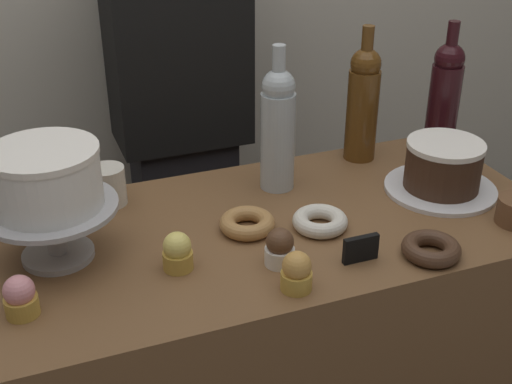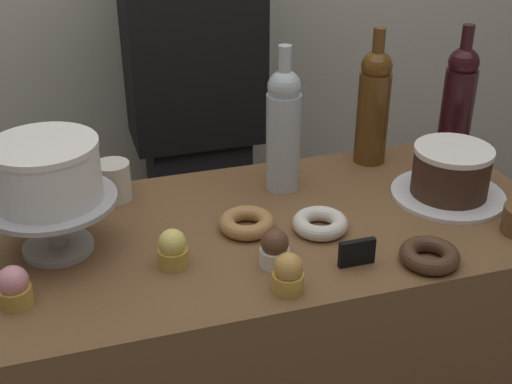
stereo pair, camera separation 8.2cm
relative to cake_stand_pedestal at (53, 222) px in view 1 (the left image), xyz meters
name	(u,v)px [view 1 (the left image)]	position (x,y,z in m)	size (l,w,h in m)	color
cake_stand_pedestal	(53,222)	(0.00, 0.00, 0.00)	(0.24, 0.24, 0.11)	#B2B2B7
white_layer_cake	(46,177)	(0.00, 0.00, 0.09)	(0.20, 0.20, 0.11)	white
silver_serving_platter	(440,188)	(0.83, -0.03, -0.07)	(0.25, 0.25, 0.01)	white
chocolate_round_cake	(443,165)	(0.83, -0.03, -0.01)	(0.17, 0.17, 0.11)	#3D2619
wine_bottle_amber	(363,102)	(0.74, 0.19, 0.07)	(0.08, 0.08, 0.33)	#5B3814
wine_bottle_clear	(278,127)	(0.50, 0.12, 0.07)	(0.08, 0.08, 0.33)	#B2BCC1
wine_bottle_dark_red	(444,96)	(0.95, 0.16, 0.07)	(0.08, 0.08, 0.33)	black
cupcake_lemon	(177,252)	(0.20, -0.12, -0.04)	(0.06, 0.06, 0.07)	gold
cupcake_caramel	(297,272)	(0.38, -0.25, -0.04)	(0.06, 0.06, 0.07)	gold
cupcake_strawberry	(20,297)	(-0.08, -0.15, -0.04)	(0.06, 0.06, 0.07)	gold
cupcake_chocolate	(280,248)	(0.38, -0.17, -0.04)	(0.06, 0.06, 0.07)	white
donut_sugar	(320,221)	(0.51, -0.08, -0.06)	(0.11, 0.11, 0.03)	silver
donut_chocolate	(431,249)	(0.66, -0.25, -0.06)	(0.11, 0.11, 0.03)	#472D1E
donut_maple	(247,223)	(0.37, -0.04, -0.06)	(0.11, 0.11, 0.03)	#B27F47
price_sign_chalkboard	(361,249)	(0.53, -0.21, -0.05)	(0.07, 0.01, 0.05)	black
coffee_cup_ceramic	(108,186)	(0.13, 0.17, -0.03)	(0.08, 0.08, 0.08)	silver
barista_figure	(182,141)	(0.40, 0.60, -0.15)	(0.36, 0.22, 1.60)	black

